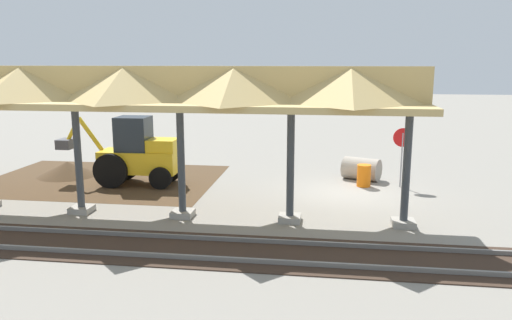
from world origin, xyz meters
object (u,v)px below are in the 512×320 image
object	(u,v)px
stop_sign	(402,145)
concrete_pipe	(361,169)
backhoe	(136,154)
traffic_barrel	(364,176)

from	to	relation	value
stop_sign	concrete_pipe	xyz separation A→B (m)	(1.49, -1.07, -1.27)
backhoe	traffic_barrel	distance (m)	9.41
stop_sign	backhoe	size ratio (longest dim) A/B	0.48
concrete_pipe	backhoe	bearing A→B (deg)	12.66
backhoe	concrete_pipe	size ratio (longest dim) A/B	2.83
concrete_pipe	traffic_barrel	size ratio (longest dim) A/B	1.99
stop_sign	traffic_barrel	bearing A→B (deg)	4.13
concrete_pipe	traffic_barrel	world-z (taller)	concrete_pipe
traffic_barrel	concrete_pipe	bearing A→B (deg)	-88.81
backhoe	concrete_pipe	xyz separation A→B (m)	(-9.30, -2.09, -0.79)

